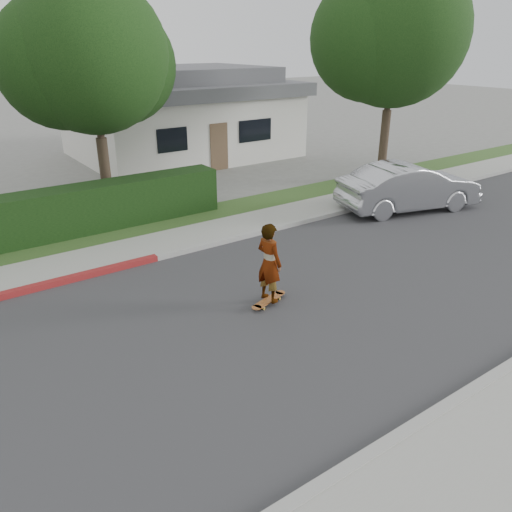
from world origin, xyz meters
name	(u,v)px	position (x,y,z in m)	size (l,w,h in m)	color
ground	(198,340)	(0.00, 0.00, 0.00)	(120.00, 120.00, 0.00)	slate
road	(198,340)	(0.00, 0.00, 0.01)	(60.00, 8.00, 0.01)	#2D2D30
curb_near	(345,472)	(0.00, -4.10, 0.07)	(60.00, 0.20, 0.15)	#9E9E99
curb_far	(121,267)	(0.00, 4.10, 0.07)	(60.00, 0.20, 0.15)	#9E9E99
sidewalk_far	(108,256)	(0.00, 5.00, 0.06)	(60.00, 1.60, 0.12)	gray
planting_strip	(89,239)	(0.00, 6.60, 0.05)	(60.00, 1.60, 0.10)	#2D4C1E
tree_center	(89,60)	(1.49, 9.19, 4.90)	(5.66, 4.84, 7.44)	#33261C
tree_right	(390,36)	(12.49, 6.69, 5.63)	(6.32, 5.60, 8.56)	#33261C
house	(181,113)	(8.00, 16.00, 2.10)	(10.60, 8.60, 4.30)	beige
skateboard	(269,300)	(2.04, 0.39, 0.10)	(1.12, 0.53, 0.10)	gold
skateboarder	(269,263)	(2.04, 0.39, 1.02)	(0.66, 0.43, 1.81)	white
car_silver	(409,187)	(10.08, 3.12, 0.81)	(1.72, 4.93, 1.63)	#ACADB3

